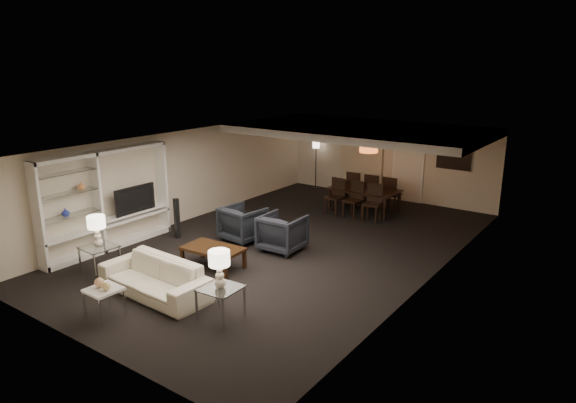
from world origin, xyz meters
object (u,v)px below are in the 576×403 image
at_px(chair_nl, 334,197).
at_px(television, 132,199).
at_px(chair_nm, 353,200).
at_px(side_table_right, 221,303).
at_px(chair_nr, 372,203).
at_px(dining_table, 363,201).
at_px(vase_blue, 65,212).
at_px(chair_fm, 374,191).
at_px(sofa, 154,278).
at_px(chair_fr, 392,193).
at_px(armchair_right, 282,233).
at_px(chair_fl, 356,188).
at_px(vase_amber, 81,186).
at_px(floor_speaker, 177,218).
at_px(floor_lamp, 316,165).
at_px(pendant_light, 369,148).
at_px(side_table_left, 100,260).
at_px(table_lamp_right, 220,269).
at_px(coffee_table, 213,257).
at_px(armchair_left, 243,223).
at_px(marble_table, 105,303).
at_px(table_lamp_left, 97,231).

bearing_deg(chair_nl, television, -117.46).
distance_m(chair_nl, chair_nm, 0.60).
bearing_deg(side_table_right, television, 158.87).
bearing_deg(chair_nr, dining_table, 125.34).
distance_m(side_table_right, vase_blue, 4.57).
distance_m(chair_nm, chair_fm, 1.30).
bearing_deg(sofa, chair_fr, 82.85).
height_order(armchair_right, chair_fr, chair_fr).
distance_m(chair_nr, chair_fl, 1.77).
height_order(vase_amber, chair_fm, vase_amber).
xyz_separation_m(floor_speaker, floor_lamp, (0.06, 6.35, 0.31)).
bearing_deg(pendant_light, side_table_right, -82.96).
distance_m(sofa, side_table_right, 1.70).
xyz_separation_m(side_table_left, table_lamp_right, (3.40, 0.00, 0.63)).
distance_m(pendant_light, chair_fm, 1.58).
bearing_deg(chair_fr, chair_fl, 0.92).
distance_m(pendant_light, chair_nl, 1.69).
bearing_deg(chair_fm, vase_amber, 58.88).
relative_size(armchair_right, chair_fl, 0.92).
xyz_separation_m(vase_blue, floor_lamp, (0.78, 8.84, -0.33)).
bearing_deg(vase_amber, coffee_table, 22.58).
height_order(armchair_left, chair_fl, chair_fl).
relative_size(vase_amber, chair_nm, 0.17).
bearing_deg(armchair_right, marble_table, 79.40).
distance_m(armchair_left, vase_amber, 3.80).
xyz_separation_m(television, chair_nr, (4.04, 4.83, -0.56)).
height_order(chair_nl, chair_nm, same).
relative_size(armchair_left, floor_speaker, 0.94).
bearing_deg(side_table_left, armchair_right, 55.12).
bearing_deg(chair_fr, table_lamp_right, 93.99).
relative_size(sofa, chair_nl, 2.26).
distance_m(side_table_right, floor_speaker, 4.52).
distance_m(side_table_left, television, 2.17).
relative_size(pendant_light, floor_speaker, 0.51).
relative_size(coffee_table, chair_fm, 1.24).
relative_size(floor_speaker, chair_fl, 0.98).
bearing_deg(chair_nm, vase_amber, -111.59).
height_order(coffee_table, chair_fm, chair_fm).
bearing_deg(vase_blue, floor_lamp, 84.97).
xyz_separation_m(marble_table, vase_blue, (-2.79, 1.10, 0.88)).
relative_size(television, vase_amber, 6.26).
bearing_deg(chair_nr, armchair_left, -127.35).
bearing_deg(table_lamp_right, armchair_right, 108.43).
bearing_deg(sofa, table_lamp_left, -177.91).
bearing_deg(chair_nr, vase_blue, -129.20).
relative_size(floor_speaker, chair_nl, 0.98).
xyz_separation_m(television, chair_fl, (2.84, 6.13, -0.56)).
height_order(side_table_left, chair_nl, chair_nl).
height_order(table_lamp_left, chair_fl, table_lamp_left).
relative_size(coffee_table, vase_blue, 7.17).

